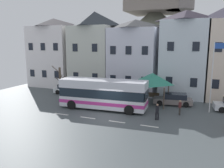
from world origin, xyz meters
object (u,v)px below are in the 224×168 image
townhouse_00 (55,53)px  bus_shelter (152,79)px  townhouse_02 (135,56)px  public_bench (152,96)px  pedestrian_00 (180,107)px  parked_car_02 (70,89)px  pedestrian_01 (157,111)px  townhouse_01 (95,51)px  parked_car_01 (173,99)px  townhouse_03 (184,54)px  hilltop_castle (154,38)px  bare_tree_00 (60,83)px  flagpole (213,73)px  transit_bus (103,94)px

townhouse_00 → bus_shelter: bearing=-18.7°
townhouse_02 → public_bench: 6.96m
townhouse_00 → pedestrian_00: 23.38m
townhouse_00 → public_bench: 18.35m
townhouse_00 → pedestrian_00: size_ratio=7.23×
parked_car_02 → pedestrian_01: 14.99m
townhouse_01 → parked_car_01: townhouse_01 is taller
townhouse_03 → parked_car_02: bearing=-162.8°
townhouse_00 → townhouse_02: (13.76, 0.01, -0.33)m
parked_car_01 → hilltop_castle: bearing=-81.3°
public_bench → hilltop_castle: bearing=101.4°
bare_tree_00 → townhouse_03: bearing=31.8°
bus_shelter → flagpole: size_ratio=0.52×
townhouse_00 → flagpole: 24.98m
townhouse_00 → pedestrian_00: (21.11, -8.93, -4.62)m
townhouse_02 → parked_car_01: (6.27, -5.29, -4.50)m
bus_shelter → pedestrian_01: bearing=-72.7°
townhouse_00 → transit_bus: townhouse_00 is taller
townhouse_00 → pedestrian_01: (19.30, -11.27, -4.64)m
hilltop_castle → public_bench: 26.39m
transit_bus → public_bench: (4.08, 6.03, -1.14)m
hilltop_castle → pedestrian_01: hilltop_castle is taller
bus_shelter → public_bench: bearing=100.6°
hilltop_castle → parked_car_01: hilltop_castle is taller
townhouse_02 → pedestrian_00: bearing=-50.6°
parked_car_01 → public_bench: (-2.78, 1.49, -0.18)m
townhouse_01 → pedestrian_01: 17.45m
pedestrian_00 → flagpole: (2.84, 1.95, 3.29)m
townhouse_01 → bus_shelter: 12.48m
pedestrian_01 → townhouse_02: bearing=116.2°
townhouse_00 → public_bench: (17.25, -3.79, -5.00)m
townhouse_00 → parked_car_02: size_ratio=2.43×
hilltop_castle → townhouse_02: bearing=-85.8°
pedestrian_00 → parked_car_02: bearing=165.2°
townhouse_00 → public_bench: bearing=-12.4°
townhouse_03 → parked_car_02: size_ratio=2.48×
townhouse_02 → pedestrian_01: 13.29m
townhouse_02 → bare_tree_00: 11.49m
townhouse_01 → townhouse_03: bearing=-2.4°
flagpole → bare_tree_00: 17.22m
parked_car_02 → public_bench: bearing=1.4°
bus_shelter → parked_car_01: bus_shelter is taller
townhouse_03 → hilltop_castle: size_ratio=0.32×
parked_car_02 → townhouse_00: bearing=135.9°
parked_car_01 → public_bench: bearing=-35.9°
townhouse_00 → parked_car_01: size_ratio=2.41×
townhouse_03 → transit_bus: townhouse_03 is taller
townhouse_02 → parked_car_01: bearing=-40.1°
townhouse_03 → bus_shelter: size_ratio=3.03×
transit_bus → flagpole: bearing=10.8°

